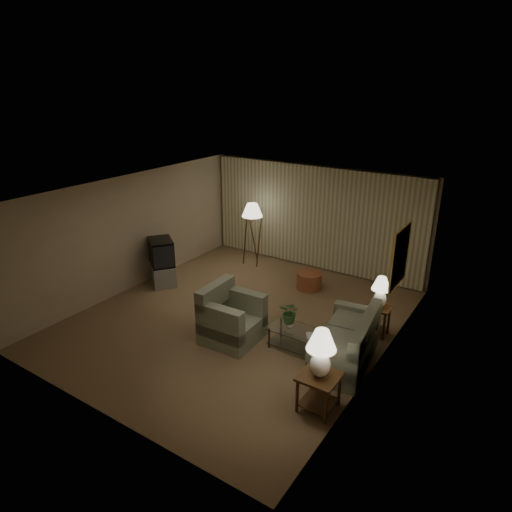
{
  "coord_description": "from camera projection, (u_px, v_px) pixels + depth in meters",
  "views": [
    {
      "loc": [
        4.96,
        -6.86,
        4.71
      ],
      "look_at": [
        0.06,
        0.6,
        1.22
      ],
      "focal_mm": 32.0,
      "sensor_mm": 36.0,
      "label": 1
    }
  ],
  "objects": [
    {
      "name": "vase",
      "position": [
        290.0,
        324.0,
        8.37
      ],
      "size": [
        0.16,
        0.16,
        0.16
      ],
      "primitive_type": "imported",
      "rotation": [
        0.0,
        0.0,
        0.08
      ],
      "color": "white",
      "rests_on": "coffee_table"
    },
    {
      "name": "table_lamp_far",
      "position": [
        381.0,
        289.0,
        8.64
      ],
      "size": [
        0.36,
        0.36,
        0.62
      ],
      "color": "white",
      "rests_on": "side_table_far"
    },
    {
      "name": "table_lamp_near",
      "position": [
        321.0,
        349.0,
        6.58
      ],
      "size": [
        0.44,
        0.44,
        0.77
      ],
      "color": "white",
      "rests_on": "side_table_near"
    },
    {
      "name": "floor_lamp",
      "position": [
        252.0,
        233.0,
        12.07
      ],
      "size": [
        0.55,
        0.55,
        1.68
      ],
      "color": "#3C2610",
      "rests_on": "ground"
    },
    {
      "name": "ground",
      "position": [
        238.0,
        318.0,
        9.59
      ],
      "size": [
        7.0,
        7.0,
        0.0
      ],
      "primitive_type": "plane",
      "color": "brown",
      "rests_on": "ground"
    },
    {
      "name": "side_table_far",
      "position": [
        378.0,
        316.0,
        8.85
      ],
      "size": [
        0.46,
        0.38,
        0.6
      ],
      "color": "#3C2610",
      "rests_on": "ground"
    },
    {
      "name": "ottoman",
      "position": [
        309.0,
        281.0,
        10.87
      ],
      "size": [
        0.65,
        0.65,
        0.4
      ],
      "primitive_type": "cylinder",
      "rotation": [
        0.0,
        0.0,
        -0.09
      ],
      "color": "#B2613C",
      "rests_on": "ground"
    },
    {
      "name": "crt_tv",
      "position": [
        161.0,
        252.0,
        10.93
      ],
      "size": [
        1.23,
        1.23,
        0.63
      ],
      "primitive_type": "cube",
      "rotation": [
        0.0,
        0.0,
        -0.65
      ],
      "color": "black",
      "rests_on": "tv_cabinet"
    },
    {
      "name": "book",
      "position": [
        307.0,
        336.0,
        8.12
      ],
      "size": [
        0.27,
        0.29,
        0.02
      ],
      "primitive_type": "imported",
      "rotation": [
        0.0,
        0.0,
        0.57
      ],
      "color": "olive",
      "rests_on": "coffee_table"
    },
    {
      "name": "coffee_table",
      "position": [
        297.0,
        336.0,
        8.38
      ],
      "size": [
        1.06,
        0.58,
        0.41
      ],
      "color": "silver",
      "rests_on": "ground"
    },
    {
      "name": "sofa",
      "position": [
        345.0,
        344.0,
        7.96
      ],
      "size": [
        1.92,
        1.28,
        0.76
      ],
      "rotation": [
        0.0,
        0.0,
        -1.44
      ],
      "color": "gray",
      "rests_on": "ground"
    },
    {
      "name": "armchair",
      "position": [
        232.0,
        320.0,
        8.65
      ],
      "size": [
        1.09,
        1.04,
        0.86
      ],
      "rotation": [
        0.0,
        0.0,
        1.61
      ],
      "color": "gray",
      "rests_on": "ground"
    },
    {
      "name": "room_shell",
      "position": [
        277.0,
        221.0,
        10.11
      ],
      "size": [
        6.04,
        7.02,
        2.72
      ],
      "color": "beige",
      "rests_on": "ground"
    },
    {
      "name": "side_table_near",
      "position": [
        319.0,
        386.0,
        6.81
      ],
      "size": [
        0.57,
        0.57,
        0.6
      ],
      "color": "#3C2610",
      "rests_on": "ground"
    },
    {
      "name": "flowers",
      "position": [
        290.0,
        310.0,
        8.27
      ],
      "size": [
        0.39,
        0.34,
        0.43
      ],
      "primitive_type": "imported",
      "rotation": [
        0.0,
        0.0,
        0.01
      ],
      "color": "#35652C",
      "rests_on": "vase"
    },
    {
      "name": "tv_cabinet",
      "position": [
        163.0,
        274.0,
        11.13
      ],
      "size": [
        1.34,
        1.33,
        0.5
      ],
      "primitive_type": "cube",
      "rotation": [
        0.0,
        0.0,
        -0.65
      ],
      "color": "#98989A",
      "rests_on": "ground"
    }
  ]
}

